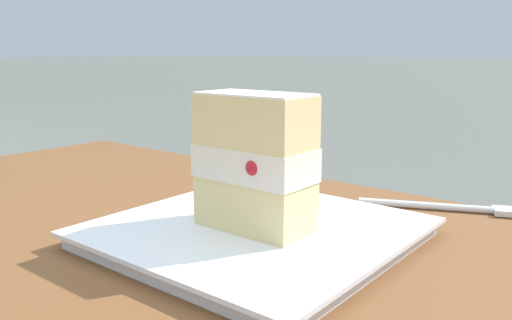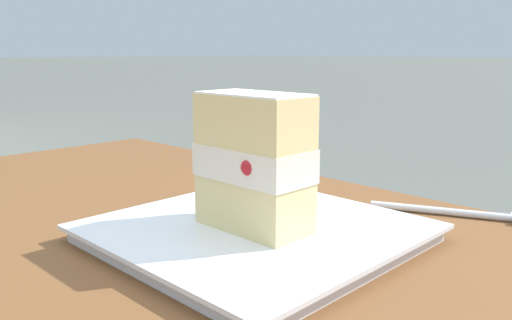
# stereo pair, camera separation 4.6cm
# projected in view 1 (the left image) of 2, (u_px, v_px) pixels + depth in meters

# --- Properties ---
(dessert_plate) EXTENTS (0.25, 0.25, 0.02)m
(dessert_plate) POSITION_uv_depth(u_px,v_px,m) (256.00, 233.00, 0.48)
(dessert_plate) COLOR white
(dessert_plate) RESTS_ON patio_table
(cake_slice) EXTENTS (0.10, 0.06, 0.12)m
(cake_slice) POSITION_uv_depth(u_px,v_px,m) (255.00, 162.00, 0.45)
(cake_slice) COLOR #EAD18C
(cake_slice) RESTS_ON dessert_plate
(dessert_fork) EXTENTS (0.16, 0.08, 0.01)m
(dessert_fork) POSITION_uv_depth(u_px,v_px,m) (451.00, 207.00, 0.57)
(dessert_fork) COLOR silver
(dessert_fork) RESTS_ON patio_table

